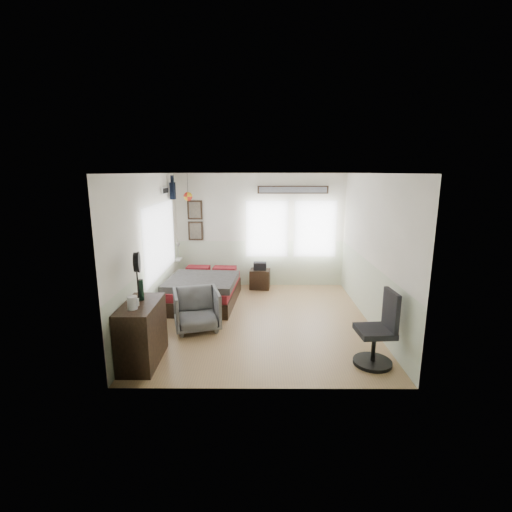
# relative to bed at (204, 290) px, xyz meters

# --- Properties ---
(ground_plane) EXTENTS (4.00, 4.50, 0.01)m
(ground_plane) POSITION_rel_bed_xyz_m (1.20, -0.96, -0.30)
(ground_plane) COLOR #A27C55
(room_shell) EXTENTS (4.02, 4.52, 2.71)m
(room_shell) POSITION_rel_bed_xyz_m (1.12, -0.77, 1.32)
(room_shell) COLOR beige
(room_shell) RESTS_ON ground_plane
(wall_decor) EXTENTS (3.55, 1.32, 1.44)m
(wall_decor) POSITION_rel_bed_xyz_m (0.09, 1.00, 1.81)
(wall_decor) COLOR #342314
(wall_decor) RESTS_ON room_shell
(bed) EXTENTS (1.48, 1.98, 0.60)m
(bed) POSITION_rel_bed_xyz_m (0.00, 0.00, 0.00)
(bed) COLOR black
(bed) RESTS_ON ground_plane
(dresser) EXTENTS (0.48, 1.00, 0.90)m
(dresser) POSITION_rel_bed_xyz_m (-0.54, -2.52, 0.16)
(dresser) COLOR black
(dresser) RESTS_ON ground_plane
(armchair) EXTENTS (0.95, 0.96, 0.72)m
(armchair) POSITION_rel_bed_xyz_m (0.06, -1.34, 0.07)
(armchair) COLOR #545454
(armchair) RESTS_ON ground_plane
(nightstand) EXTENTS (0.50, 0.42, 0.46)m
(nightstand) POSITION_rel_bed_xyz_m (1.19, 1.01, -0.06)
(nightstand) COLOR black
(nightstand) RESTS_ON ground_plane
(task_chair) EXTENTS (0.55, 0.55, 1.11)m
(task_chair) POSITION_rel_bed_xyz_m (2.86, -2.57, 0.16)
(task_chair) COLOR black
(task_chair) RESTS_ON ground_plane
(kettle) EXTENTS (0.16, 0.13, 0.18)m
(kettle) POSITION_rel_bed_xyz_m (-0.57, -2.73, 0.70)
(kettle) COLOR silver
(kettle) RESTS_ON dresser
(bottle) EXTENTS (0.08, 0.08, 0.31)m
(bottle) POSITION_rel_bed_xyz_m (-0.56, -2.35, 0.76)
(bottle) COLOR black
(bottle) RESTS_ON dresser
(stand_fan) EXTENTS (0.13, 0.30, 0.73)m
(stand_fan) POSITION_rel_bed_xyz_m (-0.58, -2.41, 1.17)
(stand_fan) COLOR black
(stand_fan) RESTS_ON dresser
(black_bag) EXTENTS (0.31, 0.20, 0.18)m
(black_bag) POSITION_rel_bed_xyz_m (1.19, 1.01, 0.26)
(black_bag) COLOR black
(black_bag) RESTS_ON nightstand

